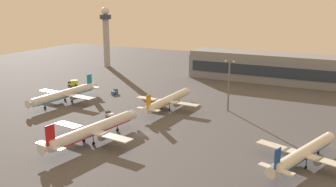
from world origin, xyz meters
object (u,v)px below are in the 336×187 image
Objects in this scene: control_tower at (106,33)px; airplane_taxiway_distant at (167,101)px; airplane_mid_apron at (65,94)px; maintenance_van at (109,114)px; baggage_tractor at (115,92)px; catering_truck at (73,83)px; airplane_near_gate at (92,130)px; apron_light_east at (229,82)px; airplane_terminal_side at (303,153)px.

airplane_taxiway_distant is (87.21, -76.16, -20.27)m from control_tower.
maintenance_van is (31.62, -8.97, -2.90)m from airplane_mid_apron.
catering_truck reaches higher than baggage_tractor.
airplane_near_gate is 47.22m from airplane_taxiway_distant.
maintenance_van is (71.04, -97.60, -22.88)m from control_tower.
airplane_mid_apron is at bearing 148.44° from airplane_near_gate.
catering_truck is 0.26× the size of apron_light_east.
airplane_taxiway_distant is (4.88, 46.97, -0.42)m from airplane_near_gate.
airplane_mid_apron reaches higher than airplane_terminal_side.
airplane_taxiway_distant is 26.98m from maintenance_van.
baggage_tractor is at bearing 125.49° from airplane_near_gate.
baggage_tractor is at bearing -51.75° from control_tower.
control_tower is at bearing -61.59° from airplane_mid_apron.
baggage_tractor is 62.51m from apron_light_east.
control_tower reaches higher than catering_truck.
airplane_near_gate is at bearing -93.94° from airplane_taxiway_distant.
catering_truck is at bearing 167.99° from airplane_taxiway_distant.
baggage_tractor is 32.46m from catering_truck.
airplane_taxiway_distant is 38.38m from baggage_tractor.
airplane_taxiway_distant is (-62.14, 33.84, 0.11)m from airplane_terminal_side.
apron_light_east reaches higher than catering_truck.
airplane_terminal_side reaches higher than catering_truck.
airplane_near_gate is 1.17× the size of airplane_terminal_side.
maintenance_van is 0.77× the size of catering_truck.
control_tower is 1.13× the size of airplane_terminal_side.
airplane_taxiway_distant reaches higher than baggage_tractor.
control_tower is 1.00× the size of airplane_mid_apron.
airplane_terminal_side reaches higher than baggage_tractor.
catering_truck is (-32.02, 5.29, 0.40)m from baggage_tractor.
apron_light_east is at bearing 148.60° from airplane_terminal_side.
airplane_near_gate is at bearing -150.84° from airplane_terminal_side.
airplane_mid_apron is 1.87× the size of apron_light_east.
control_tower is 186.60m from airplane_terminal_side.
airplane_mid_apron is 7.10× the size of catering_truck.
airplane_taxiway_distant reaches higher than maintenance_van.
control_tower is at bearing 60.72° from maintenance_van.
control_tower is 1.07× the size of airplane_taxiway_distant.
airplane_taxiway_distant is at bearing -41.13° from control_tower.
airplane_terminal_side is 70.76m from airplane_taxiway_distant.
airplane_near_gate reaches higher than airplane_taxiway_distant.
airplane_mid_apron is at bearing -172.93° from airplane_terminal_side.
airplane_taxiway_distant is at bearing 91.31° from airplane_near_gate.
catering_truck is (-63.59, 64.02, -2.63)m from airplane_near_gate.
apron_light_east is at bearing -28.13° from maintenance_van.
airplane_near_gate reaches higher than catering_truck.
airplane_mid_apron reaches higher than airplane_taxiway_distant.
airplane_mid_apron is at bearing -122.91° from baggage_tractor.
apron_light_east is at bearing -9.74° from baggage_tractor.
apron_light_east is (61.35, -2.04, 11.85)m from baggage_tractor.
maintenance_van is at bearing -163.64° from catering_truck.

